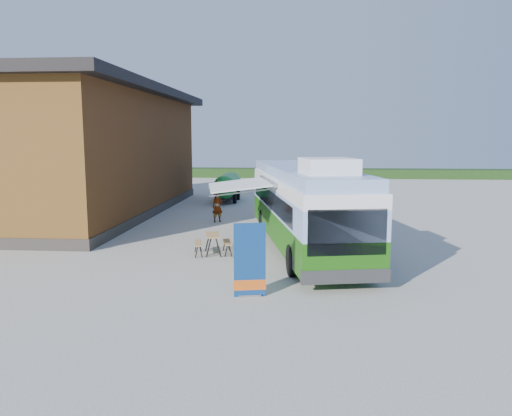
# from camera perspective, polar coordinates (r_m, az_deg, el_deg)

# --- Properties ---
(ground) EXTENTS (100.00, 100.00, 0.00)m
(ground) POSITION_cam_1_polar(r_m,az_deg,el_deg) (19.62, -0.75, -5.35)
(ground) COLOR #BCB7AD
(ground) RESTS_ON ground
(barn) EXTENTS (9.60, 21.20, 7.50)m
(barn) POSITION_cam_1_polar(r_m,az_deg,el_deg) (31.52, -18.37, 5.93)
(barn) COLOR brown
(barn) RESTS_ON ground
(hedge) EXTENTS (40.00, 3.00, 1.00)m
(hedge) POSITION_cam_1_polar(r_m,az_deg,el_deg) (57.46, 10.95, 3.91)
(hedge) COLOR #264419
(hedge) RESTS_ON ground
(bus) EXTENTS (5.08, 12.90, 3.88)m
(bus) POSITION_cam_1_polar(r_m,az_deg,el_deg) (20.57, 5.42, 0.50)
(bus) COLOR #217112
(bus) RESTS_ON ground
(awning) EXTENTS (3.24, 4.45, 0.51)m
(awning) POSITION_cam_1_polar(r_m,az_deg,el_deg) (20.57, -1.42, 3.28)
(awning) COLOR white
(awning) RESTS_ON ground
(banner) EXTENTS (0.93, 0.30, 2.16)m
(banner) POSITION_cam_1_polar(r_m,az_deg,el_deg) (14.38, -0.72, -6.74)
(banner) COLOR navy
(banner) RESTS_ON ground
(picnic_table) EXTENTS (1.63, 1.51, 0.79)m
(picnic_table) POSITION_cam_1_polar(r_m,az_deg,el_deg) (19.64, -4.96, -3.60)
(picnic_table) COLOR tan
(picnic_table) RESTS_ON ground
(person_a) EXTENTS (0.70, 0.61, 1.61)m
(person_a) POSITION_cam_1_polar(r_m,az_deg,el_deg) (27.01, -4.43, 0.08)
(person_a) COLOR #999999
(person_a) RESTS_ON ground
(person_b) EXTENTS (0.96, 1.12, 1.99)m
(person_b) POSITION_cam_1_polar(r_m,az_deg,el_deg) (30.26, 4.97, 1.30)
(person_b) COLOR #999999
(person_b) RESTS_ON ground
(slurry_tanker) EXTENTS (1.62, 5.38, 1.98)m
(slurry_tanker) POSITION_cam_1_polar(r_m,az_deg,el_deg) (35.56, -3.25, 2.57)
(slurry_tanker) COLOR #18862C
(slurry_tanker) RESTS_ON ground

